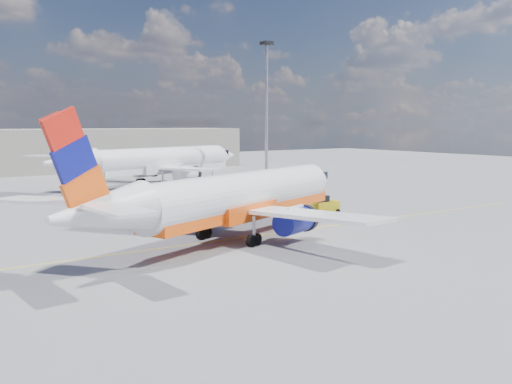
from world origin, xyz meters
TOP-DOWN VIEW (x-y plane):
  - ground at (0.00, 0.00)m, footprint 240.00×240.00m
  - taxi_line at (0.00, 3.00)m, footprint 70.00×0.15m
  - terminal_main at (5.00, 75.00)m, footprint 70.00×14.00m
  - main_jet at (-2.05, 2.46)m, footprint 32.90×24.85m
  - second_jet at (9.41, 42.62)m, footprint 35.11×26.79m
  - gse_tug at (12.23, 8.43)m, footprint 2.77×1.78m
  - traffic_cone at (3.55, 2.82)m, footprint 0.36×0.36m
  - floodlight_mast at (25.56, 37.50)m, footprint 1.56×1.56m

SIDE VIEW (x-z plane):
  - ground at x=0.00m, z-range 0.00..0.00m
  - taxi_line at x=0.00m, z-range 0.00..0.01m
  - traffic_cone at x=3.55m, z-range -0.01..0.50m
  - gse_tug at x=12.23m, z-range -0.05..1.88m
  - main_jet at x=-2.05m, z-range -1.68..8.40m
  - second_jet at x=9.41m, z-range -1.77..8.84m
  - terminal_main at x=5.00m, z-range 0.00..8.00m
  - floodlight_mast at x=25.56m, z-range 2.13..23.52m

